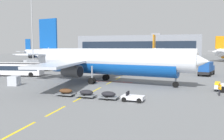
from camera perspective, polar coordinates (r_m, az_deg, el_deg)
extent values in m
plane|color=slate|center=(61.30, 24.94, -1.03)|extent=(400.00, 400.00, 0.00)
cube|color=yellow|center=(19.83, -21.42, -13.39)|extent=(0.24, 4.00, 0.01)
cube|color=yellow|center=(24.41, -13.42, -9.64)|extent=(0.24, 4.00, 0.01)
cube|color=yellow|center=(29.68, -7.85, -6.87)|extent=(0.24, 4.00, 0.01)
cube|color=yellow|center=(35.81, -3.69, -4.73)|extent=(0.24, 4.00, 0.01)
cube|color=yellow|center=(42.63, -0.58, -3.10)|extent=(0.24, 4.00, 0.01)
cube|color=yellow|center=(48.90, 1.48, -2.02)|extent=(0.24, 4.00, 0.01)
cube|color=yellow|center=(55.69, 3.17, -1.12)|extent=(0.24, 4.00, 0.01)
cube|color=yellow|center=(61.27, 4.27, -0.54)|extent=(0.24, 4.00, 0.01)
cube|color=yellow|center=(67.39, 5.25, -0.02)|extent=(0.24, 4.00, 0.01)
cube|color=yellow|center=(73.70, 6.10, 0.43)|extent=(0.24, 4.00, 0.01)
cube|color=yellow|center=(80.00, 6.81, 0.80)|extent=(0.24, 4.00, 0.01)
cube|color=yellow|center=(86.98, 7.48, 1.16)|extent=(0.24, 4.00, 0.01)
cube|color=yellow|center=(92.45, 7.93, 1.39)|extent=(0.24, 4.00, 0.01)
cube|color=yellow|center=(98.70, 8.38, 1.63)|extent=(0.24, 4.00, 0.01)
cube|color=yellow|center=(105.77, 8.83, 1.87)|extent=(0.24, 4.00, 0.01)
cube|color=#B21414|center=(43.98, -0.08, -2.84)|extent=(8.00, 0.40, 0.01)
cylinder|color=silver|center=(42.22, -0.74, 2.68)|extent=(30.25, 9.73, 3.80)
cylinder|color=#0F479E|center=(42.28, -0.74, 1.26)|extent=(24.70, 8.32, 3.50)
cone|color=silver|center=(37.79, 20.01, 2.05)|extent=(4.17, 4.35, 3.72)
cone|color=silver|center=(51.36, -16.60, 3.46)|extent=(4.76, 4.00, 3.23)
cube|color=#192333|center=(37.89, 18.46, 3.11)|extent=(2.14, 3.11, 0.60)
cube|color=#0F479E|center=(50.25, -15.26, 8.50)|extent=(4.38, 1.23, 6.00)
cube|color=silver|center=(53.05, -13.41, 3.89)|extent=(4.41, 6.91, 0.24)
cube|color=silver|center=(48.32, -18.29, 3.65)|extent=(4.41, 6.91, 0.24)
cube|color=#B7BCC6|center=(51.61, -0.35, 2.63)|extent=(12.83, 17.06, 0.36)
cube|color=#B7BCC6|center=(37.27, -12.24, 1.48)|extent=(7.06, 17.49, 0.36)
cylinder|color=#4C4F54|center=(49.12, -2.08, 0.80)|extent=(3.55, 2.70, 2.10)
cylinder|color=black|center=(48.38, -0.42, 0.73)|extent=(0.47, 1.77, 1.79)
cylinder|color=#4C4F54|center=(39.85, -9.67, -0.33)|extent=(3.55, 2.70, 2.10)
cylinder|color=black|center=(38.93, -7.77, -0.43)|extent=(0.47, 1.77, 1.79)
cylinder|color=gray|center=(38.48, 15.22, -1.46)|extent=(0.28, 0.28, 2.67)
cylinder|color=black|center=(38.65, 15.18, -3.42)|extent=(1.03, 0.47, 0.99)
cylinder|color=gray|center=(45.62, -1.48, -0.20)|extent=(0.28, 0.28, 2.61)
cylinder|color=black|center=(46.07, -1.27, -1.78)|extent=(1.15, 0.56, 1.10)
cylinder|color=black|center=(45.46, -1.68, -1.88)|extent=(1.15, 0.56, 1.10)
cylinder|color=gray|center=(41.13, -4.88, -0.83)|extent=(0.28, 0.28, 2.61)
cylinder|color=black|center=(41.58, -4.61, -2.57)|extent=(1.15, 0.56, 1.10)
cylinder|color=black|center=(40.99, -5.12, -2.69)|extent=(1.15, 0.56, 1.10)
cube|color=yellow|center=(37.86, 24.23, -2.93)|extent=(1.18, 2.61, 0.24)
cylinder|color=black|center=(36.56, 25.24, -4.31)|extent=(0.96, 0.57, 0.90)
cylinder|color=black|center=(39.32, 25.33, -3.67)|extent=(0.96, 0.57, 0.90)
cylinder|color=silver|center=(123.31, -16.08, 4.02)|extent=(27.10, 11.84, 3.46)
cylinder|color=#0F479E|center=(123.33, -16.07, 3.58)|extent=(22.17, 9.99, 3.18)
cone|color=silver|center=(113.29, -11.54, 4.03)|extent=(4.08, 4.21, 3.39)
cone|color=silver|center=(134.48, -20.08, 4.18)|extent=(4.55, 3.99, 2.94)
cube|color=#192333|center=(113.96, -11.89, 4.33)|extent=(2.19, 2.92, 0.55)
cube|color=#0F479E|center=(133.21, -19.73, 5.92)|extent=(3.91, 1.56, 5.46)
cube|color=silver|center=(135.49, -18.86, 4.34)|extent=(4.58, 6.44, 0.22)
cube|color=silver|center=(131.98, -20.85, 4.26)|extent=(4.58, 6.44, 0.22)
cube|color=#B7BCC6|center=(131.15, -14.54, 3.94)|extent=(12.88, 14.93, 0.33)
cube|color=#B7BCC6|center=(121.29, -19.96, 3.69)|extent=(4.66, 15.55, 0.33)
cylinder|color=#4C4F54|center=(129.47, -15.47, 3.32)|extent=(3.36, 2.72, 1.91)
cylinder|color=black|center=(128.38, -15.03, 3.31)|extent=(0.61, 1.58, 1.62)
cylinder|color=#4C4F54|center=(123.09, -18.97, 3.13)|extent=(3.36, 2.72, 1.91)
cylinder|color=black|center=(121.94, -18.55, 3.12)|extent=(0.61, 1.58, 1.62)
cylinder|color=gray|center=(115.39, -12.53, 2.91)|extent=(0.25, 0.25, 2.42)
cylinder|color=black|center=(115.45, -12.52, 2.31)|extent=(0.94, 0.52, 0.90)
cylinder|color=gray|center=(126.29, -15.78, 3.05)|extent=(0.25, 0.25, 2.37)
cylinder|color=black|center=(126.55, -15.66, 2.52)|extent=(1.05, 0.62, 1.00)
cylinder|color=black|center=(126.13, -15.87, 2.50)|extent=(1.05, 0.62, 1.00)
cylinder|color=gray|center=(123.24, -17.44, 2.95)|extent=(0.25, 0.25, 2.37)
cylinder|color=black|center=(123.49, -17.31, 2.41)|extent=(1.05, 0.62, 1.00)
cylinder|color=black|center=(123.09, -17.54, 2.39)|extent=(1.05, 0.62, 1.00)
cone|color=white|center=(118.79, 23.92, 4.08)|extent=(4.97, 4.50, 3.12)
cube|color=orange|center=(119.73, 24.68, 6.10)|extent=(4.03, 2.04, 5.80)
cube|color=white|center=(121.94, 23.54, 4.24)|extent=(5.33, 6.91, 0.23)
cube|color=white|center=(116.76, 25.16, 4.15)|extent=(5.33, 6.91, 0.23)
cylinder|color=silver|center=(120.34, 11.46, 4.29)|extent=(7.18, 30.39, 3.81)
cylinder|color=orange|center=(120.36, 11.45, 3.79)|extent=(6.24, 24.78, 3.50)
cone|color=silver|center=(135.21, 12.58, 4.37)|extent=(4.10, 3.90, 3.73)
cone|color=silver|center=(104.83, 9.96, 4.44)|extent=(3.69, 4.54, 3.24)
cube|color=#192333|center=(134.16, 12.52, 4.65)|extent=(3.02, 1.91, 0.60)
cube|color=orange|center=(106.58, 10.19, 6.83)|extent=(0.85, 4.42, 6.01)
cube|color=silver|center=(106.54, 8.38, 4.63)|extent=(6.73, 3.91, 0.24)
cube|color=silver|center=(105.27, 11.79, 4.56)|extent=(6.73, 3.91, 0.24)
cube|color=#B7BCC6|center=(118.26, 7.05, 4.11)|extent=(17.43, 11.73, 0.36)
cube|color=#B7BCC6|center=(115.20, 15.29, 3.93)|extent=(17.67, 8.47, 0.36)
cylinder|color=#4C4F54|center=(117.44, 8.44, 3.37)|extent=(2.45, 3.42, 2.10)
cylinder|color=black|center=(119.00, 8.62, 3.39)|extent=(1.79, 0.32, 1.79)
cylinder|color=#4C4F54|center=(115.46, 13.78, 3.24)|extent=(2.45, 3.42, 2.10)
cylinder|color=black|center=(117.04, 13.89, 3.27)|extent=(1.79, 0.32, 1.79)
cylinder|color=gray|center=(132.15, 12.35, 3.28)|extent=(0.28, 0.28, 2.67)
cylinder|color=black|center=(132.20, 12.34, 2.70)|extent=(0.39, 1.02, 0.99)
cylinder|color=gray|center=(118.92, 10.04, 3.12)|extent=(0.28, 0.28, 2.61)
cylinder|color=black|center=(119.05, 9.86, 2.50)|extent=(0.47, 1.13, 1.10)
cylinder|color=black|center=(118.91, 10.19, 2.49)|extent=(0.47, 1.13, 1.10)
cylinder|color=gray|center=(118.00, 12.52, 3.06)|extent=(0.28, 0.28, 2.61)
cylinder|color=black|center=(118.11, 12.34, 2.43)|extent=(0.47, 1.13, 1.10)
cylinder|color=black|center=(118.00, 12.67, 2.42)|extent=(0.47, 1.13, 1.10)
cube|color=silver|center=(57.03, -22.22, 0.30)|extent=(12.26, 4.34, 2.70)
cube|color=#192333|center=(57.02, -22.23, 0.50)|extent=(11.31, 4.25, 1.00)
cube|color=black|center=(56.95, -22.26, 1.53)|extent=(12.28, 4.37, 0.20)
cylinder|color=black|center=(56.48, -17.90, -0.78)|extent=(1.03, 0.46, 1.00)
cylinder|color=black|center=(54.06, -19.10, -1.08)|extent=(1.03, 0.46, 1.00)
cylinder|color=black|center=(60.11, -24.55, -0.65)|extent=(1.03, 0.46, 1.00)
cube|color=black|center=(66.99, -17.63, 0.35)|extent=(5.87, 7.16, 0.60)
cube|color=yellow|center=(67.89, -15.86, 1.18)|extent=(3.24, 3.26, 1.10)
cube|color=#192333|center=(68.38, -15.00, 1.32)|extent=(1.63, 1.11, 0.64)
cube|color=#B7BCC6|center=(66.50, -18.43, 1.46)|extent=(4.63, 5.29, 2.10)
cylinder|color=black|center=(69.02, -16.32, 0.31)|extent=(0.76, 0.95, 0.96)
cylinder|color=black|center=(66.86, -15.45, 0.18)|extent=(0.76, 0.95, 0.96)
cylinder|color=black|center=(67.25, -19.78, 0.09)|extent=(0.76, 0.95, 0.96)
cylinder|color=black|center=(65.04, -19.00, -0.06)|extent=(0.76, 0.95, 0.96)
cube|color=black|center=(58.35, 21.93, -0.48)|extent=(4.45, 7.40, 0.60)
cube|color=#194799|center=(60.54, 22.38, 0.51)|extent=(2.93, 2.98, 1.10)
cube|color=#192333|center=(61.66, 22.58, 0.67)|extent=(1.84, 0.65, 0.64)
cube|color=#194799|center=(57.28, 21.78, 0.78)|extent=(3.76, 5.27, 2.10)
cylinder|color=black|center=(60.80, 21.22, -0.49)|extent=(0.56, 1.00, 0.96)
cylinder|color=black|center=(60.36, 23.45, -0.60)|extent=(0.56, 1.00, 0.96)
cylinder|color=black|center=(56.44, 20.28, -0.88)|extent=(0.56, 1.00, 0.96)
cylinder|color=black|center=(55.96, 22.68, -1.01)|extent=(0.56, 1.00, 0.96)
cube|color=silver|center=(27.94, 5.11, -6.65)|extent=(2.72, 1.63, 0.44)
cube|color=black|center=(28.03, 3.83, -5.77)|extent=(0.22, 1.13, 0.56)
cylinder|color=black|center=(28.43, 7.27, -6.83)|extent=(0.57, 0.23, 0.56)
cylinder|color=black|center=(27.10, 6.59, -7.43)|extent=(0.57, 0.23, 0.56)
cylinder|color=black|center=(28.88, 3.72, -6.61)|extent=(0.57, 0.23, 0.56)
cylinder|color=black|center=(27.57, 2.89, -7.18)|extent=(0.57, 0.23, 0.56)
cube|color=slate|center=(28.92, -0.87, -6.58)|extent=(2.53, 1.71, 0.12)
ellipsoid|color=black|center=(28.85, -0.87, -5.84)|extent=(1.93, 1.36, 0.64)
cylinder|color=black|center=(29.55, -0.39, -6.44)|extent=(0.45, 0.18, 0.44)
cylinder|color=black|center=(28.32, -1.36, -6.96)|extent=(0.45, 0.18, 0.44)
cube|color=slate|center=(30.11, -6.23, -6.14)|extent=(2.53, 1.71, 0.12)
ellipsoid|color=black|center=(30.04, -6.24, -5.43)|extent=(1.93, 1.36, 0.64)
cylinder|color=black|center=(30.72, -5.66, -6.02)|extent=(0.45, 0.18, 0.44)
cylinder|color=black|center=(29.53, -6.82, -6.49)|extent=(0.45, 0.18, 0.44)
cube|color=slate|center=(31.54, -11.14, -5.68)|extent=(2.53, 1.71, 0.12)
ellipsoid|color=#4C2D19|center=(31.47, -11.15, -5.00)|extent=(1.93, 1.36, 0.64)
cylinder|color=black|center=(32.12, -10.51, -5.58)|extent=(0.45, 0.18, 0.44)
cylinder|color=black|center=(30.99, -11.79, -6.00)|extent=(0.45, 0.18, 0.44)
cylinder|color=#232328|center=(34.21, 24.68, -4.97)|extent=(0.16, 0.16, 0.84)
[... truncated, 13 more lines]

